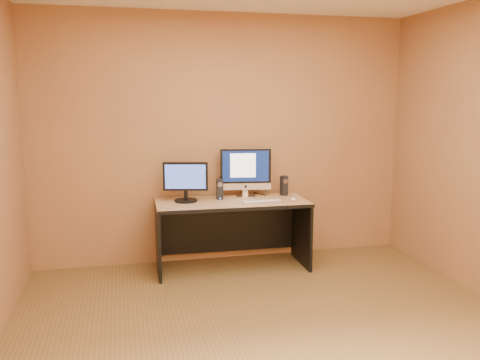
# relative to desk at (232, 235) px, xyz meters

# --- Properties ---
(floor) EXTENTS (4.00, 4.00, 0.00)m
(floor) POSITION_rel_desk_xyz_m (0.00, -1.63, -0.35)
(floor) COLOR brown
(floor) RESTS_ON ground
(walls) EXTENTS (4.00, 4.00, 2.60)m
(walls) POSITION_rel_desk_xyz_m (0.00, -1.63, 0.95)
(walls) COLOR olive
(walls) RESTS_ON ground
(desk) EXTENTS (1.54, 0.70, 0.70)m
(desk) POSITION_rel_desk_xyz_m (0.00, 0.00, 0.00)
(desk) COLOR tan
(desk) RESTS_ON ground
(imac) EXTENTS (0.57, 0.28, 0.52)m
(imac) POSITION_rel_desk_xyz_m (0.19, 0.19, 0.61)
(imac) COLOR silver
(imac) RESTS_ON desk
(second_monitor) EXTENTS (0.50, 0.33, 0.40)m
(second_monitor) POSITION_rel_desk_xyz_m (-0.45, 0.09, 0.55)
(second_monitor) COLOR black
(second_monitor) RESTS_ON desk
(speaker_left) EXTENTS (0.07, 0.07, 0.21)m
(speaker_left) POSITION_rel_desk_xyz_m (-0.10, 0.13, 0.46)
(speaker_left) COLOR black
(speaker_left) RESTS_ON desk
(speaker_right) EXTENTS (0.07, 0.08, 0.21)m
(speaker_right) POSITION_rel_desk_xyz_m (0.61, 0.17, 0.46)
(speaker_right) COLOR black
(speaker_right) RESTS_ON desk
(keyboard) EXTENTS (0.41, 0.12, 0.02)m
(keyboard) POSITION_rel_desk_xyz_m (0.28, -0.12, 0.36)
(keyboard) COLOR #AFAFB3
(keyboard) RESTS_ON desk
(mouse) EXTENTS (0.08, 0.11, 0.03)m
(mouse) POSITION_rel_desk_xyz_m (0.61, -0.13, 0.37)
(mouse) COLOR white
(mouse) RESTS_ON desk
(cable_a) EXTENTS (0.10, 0.19, 0.01)m
(cable_a) POSITION_rel_desk_xyz_m (0.37, 0.29, 0.36)
(cable_a) COLOR black
(cable_a) RESTS_ON desk
(cable_b) EXTENTS (0.09, 0.15, 0.01)m
(cable_b) POSITION_rel_desk_xyz_m (0.20, 0.29, 0.36)
(cable_b) COLOR black
(cable_b) RESTS_ON desk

